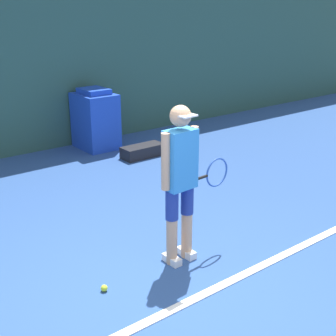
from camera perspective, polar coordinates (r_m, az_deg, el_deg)
name	(u,v)px	position (r m, az deg, el deg)	size (l,w,h in m)	color
ground_plane	(172,293)	(4.73, 0.55, -15.03)	(24.00, 24.00, 0.00)	#2D5193
court_baseline	(186,303)	(4.59, 2.24, -16.12)	(21.60, 0.10, 0.01)	white
tennis_player	(181,177)	(4.86, 1.59, -1.16)	(0.98, 0.29, 1.73)	tan
tennis_ball	(104,288)	(4.78, -7.79, -14.31)	(0.07, 0.07, 0.07)	#D1E533
covered_chair	(95,120)	(9.14, -8.84, 5.83)	(0.65, 0.83, 1.16)	blue
equipment_bag	(143,151)	(8.60, -3.09, 2.07)	(0.80, 0.34, 0.21)	black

